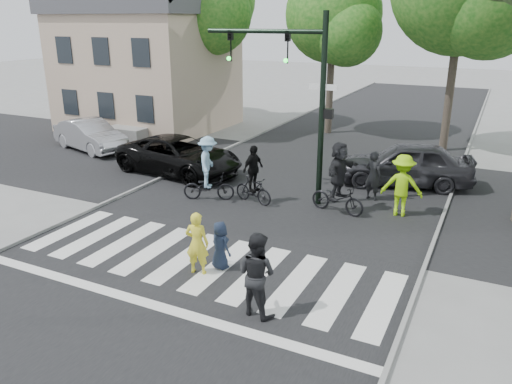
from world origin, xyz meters
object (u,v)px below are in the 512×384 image
cyclist_mid (253,180)px  car_silver (90,135)px  traffic_signal (297,82)px  pedestrian_child (220,245)px  cyclist_right (338,182)px  pedestrian_woman (197,243)px  pedestrian_adult (257,274)px  car_grey (406,164)px  car_suv (179,156)px  cyclist_left (208,173)px

cyclist_mid → car_silver: cyclist_mid is taller
traffic_signal → car_silver: 11.65m
pedestrian_child → cyclist_right: cyclist_right is taller
pedestrian_woman → pedestrian_child: bearing=-140.6°
pedestrian_child → pedestrian_adult: pedestrian_adult is taller
cyclist_right → car_grey: (1.36, 3.76, -0.21)m
pedestrian_adult → car_suv: size_ratio=0.35×
pedestrian_adult → car_silver: size_ratio=0.42×
car_grey → cyclist_right: bearing=-33.2°
pedestrian_woman → cyclist_right: bearing=-121.3°
cyclist_left → car_silver: cyclist_left is taller
traffic_signal → pedestrian_adult: size_ratio=3.34×
pedestrian_woman → car_silver: 13.44m
pedestrian_woman → cyclist_mid: 5.01m
cyclist_right → car_grey: cyclist_right is taller
pedestrian_child → car_grey: car_grey is taller
cyclist_mid → car_silver: size_ratio=0.45×
traffic_signal → cyclist_mid: bearing=-142.9°
cyclist_mid → traffic_signal: bearing=37.1°
cyclist_left → car_suv: (-2.63, 2.11, -0.22)m
pedestrian_child → cyclist_left: size_ratio=0.56×
pedestrian_child → car_silver: (-11.22, 7.44, 0.10)m
traffic_signal → cyclist_right: 3.35m
pedestrian_woman → pedestrian_adult: size_ratio=0.87×
pedestrian_woman → car_grey: (3.13, 9.06, 0.03)m
cyclist_mid → car_grey: bearing=45.3°
car_grey → cyclist_mid: bearing=-58.0°
pedestrian_child → cyclist_right: bearing=-84.7°
traffic_signal → cyclist_mid: 3.40m
cyclist_left → car_suv: bearing=141.2°
car_grey → car_silver: bearing=-98.6°
traffic_signal → pedestrian_child: (0.22, -5.29, -3.30)m
pedestrian_child → pedestrian_adult: size_ratio=0.67×
pedestrian_adult → cyclist_left: (-4.46, 5.45, 0.04)m
pedestrian_adult → cyclist_right: (-0.24, 6.23, 0.11)m
pedestrian_adult → car_suv: 10.37m
pedestrian_child → car_silver: car_silver is taller
cyclist_right → pedestrian_child: bearing=-106.3°
pedestrian_woman → car_grey: car_grey is taller
car_silver → car_grey: (13.99, 1.15, 0.10)m
car_silver → car_grey: size_ratio=0.91×
cyclist_right → car_silver: (-12.63, 2.60, -0.31)m
cyclist_left → car_grey: bearing=39.1°
pedestrian_woman → car_grey: 9.58m
pedestrian_woman → car_silver: bearing=-48.9°
cyclist_left → pedestrian_adult: bearing=-50.7°
pedestrian_woman → car_grey: bearing=-121.9°
cyclist_left → cyclist_right: size_ratio=0.96×
cyclist_left → car_silver: bearing=158.1°
traffic_signal → car_silver: traffic_signal is taller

